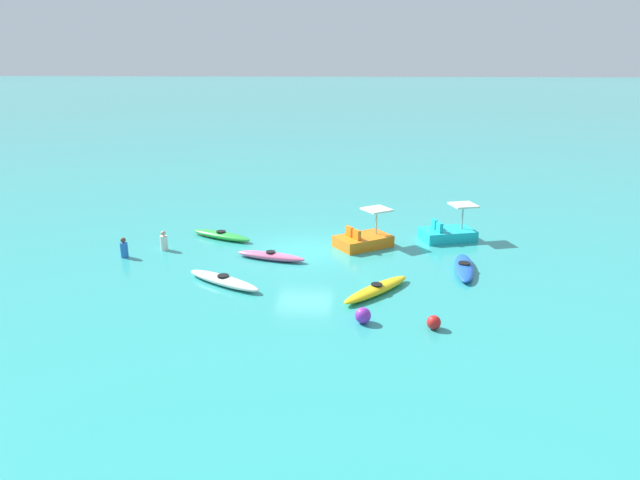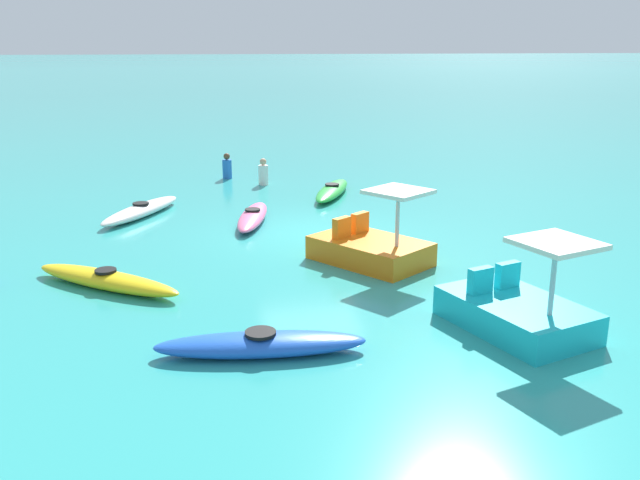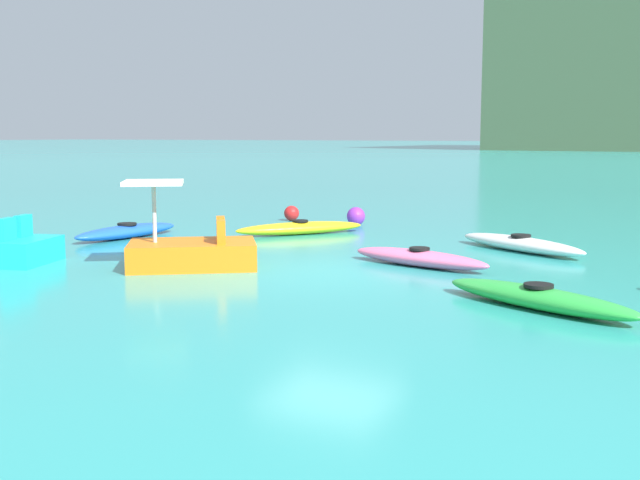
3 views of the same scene
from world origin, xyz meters
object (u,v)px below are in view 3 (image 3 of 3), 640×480
at_px(kayak_green, 538,298).
at_px(kayak_blue, 127,231).
at_px(kayak_pink, 419,258).
at_px(buoy_purple, 356,216).
at_px(pedal_boat_orange, 191,250).
at_px(buoy_red, 292,213).
at_px(kayak_white, 521,244).
at_px(kayak_yellow, 300,228).

height_order(kayak_green, kayak_blue, same).
relative_size(kayak_pink, buoy_purple, 5.99).
height_order(pedal_boat_orange, buoy_red, pedal_boat_orange).
bearing_deg(kayak_blue, kayak_white, 13.62).
distance_m(kayak_yellow, buoy_red, 3.21).
bearing_deg(kayak_white, pedal_boat_orange, -135.64).
xyz_separation_m(kayak_pink, buoy_purple, (-3.98, 5.70, 0.10)).
xyz_separation_m(kayak_white, buoy_purple, (-5.27, 2.80, 0.10)).
relative_size(kayak_yellow, kayak_white, 0.93).
bearing_deg(buoy_purple, kayak_yellow, -100.28).
distance_m(kayak_yellow, kayak_green, 9.41).
bearing_deg(kayak_white, kayak_pink, -113.98).
bearing_deg(buoy_red, kayak_yellow, -56.64).
xyz_separation_m(pedal_boat_orange, buoy_purple, (-0.12, 7.83, -0.08)).
bearing_deg(buoy_purple, kayak_blue, -127.99).
xyz_separation_m(kayak_blue, buoy_purple, (3.93, 5.03, 0.10)).
bearing_deg(kayak_yellow, pedal_boat_orange, -83.99).
xyz_separation_m(kayak_yellow, kayak_white, (5.71, -0.35, 0.00)).
bearing_deg(kayak_green, kayak_blue, 162.47).
xyz_separation_m(kayak_green, pedal_boat_orange, (-6.71, 0.59, 0.17)).
relative_size(kayak_white, pedal_boat_orange, 1.19).
bearing_deg(kayak_yellow, kayak_green, -39.38).
distance_m(kayak_green, buoy_purple, 10.84).
xyz_separation_m(kayak_white, kayak_blue, (-9.20, -2.23, 0.00)).
bearing_deg(kayak_green, kayak_yellow, 140.62).
xyz_separation_m(kayak_blue, buoy_red, (1.72, 5.25, 0.06)).
bearing_deg(kayak_white, kayak_blue, -166.38).
height_order(kayak_pink, kayak_white, same).
xyz_separation_m(kayak_pink, kayak_yellow, (-4.43, 3.24, -0.00)).
bearing_deg(buoy_red, kayak_blue, -108.10).
relative_size(kayak_pink, buoy_red, 6.96).
xyz_separation_m(kayak_pink, pedal_boat_orange, (-3.86, -2.14, 0.17)).
relative_size(kayak_green, kayak_blue, 1.02).
bearing_deg(pedal_boat_orange, kayak_pink, 28.97).
bearing_deg(buoy_purple, kayak_pink, -55.05).
height_order(kayak_pink, buoy_purple, buoy_purple).
distance_m(kayak_blue, buoy_red, 5.53).
bearing_deg(buoy_purple, pedal_boat_orange, -89.11).
bearing_deg(kayak_yellow, buoy_red, 123.36).
xyz_separation_m(kayak_yellow, pedal_boat_orange, (0.57, -5.38, 0.17)).
distance_m(kayak_green, kayak_white, 5.84).
bearing_deg(buoy_purple, buoy_red, 174.16).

